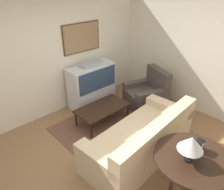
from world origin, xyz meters
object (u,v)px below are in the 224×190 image
object	(u,v)px
armchair	(147,95)
coffee_table	(102,109)
mantel_clock	(199,145)
couch	(142,140)
tv	(92,85)
table_lamp	(191,144)
console_table	(193,161)

from	to	relation	value
armchair	coffee_table	distance (m)	1.28
mantel_clock	coffee_table	bearing A→B (deg)	87.56
couch	coffee_table	distance (m)	1.26
tv	coffee_table	xyz separation A→B (m)	(-0.34, -0.79, -0.18)
couch	table_lamp	bearing A→B (deg)	70.99
coffee_table	table_lamp	size ratio (longest dim) A/B	2.98
tv	coffee_table	size ratio (longest dim) A/B	1.03
couch	console_table	world-z (taller)	couch
mantel_clock	armchair	bearing A→B (deg)	56.12
tv	couch	distance (m)	2.10
coffee_table	tv	bearing A→B (deg)	66.74
console_table	armchair	bearing A→B (deg)	53.11
armchair	mantel_clock	xyz separation A→B (m)	(-1.36, -2.02, 0.53)
couch	table_lamp	xyz separation A→B (m)	(-0.25, -1.00, 0.73)
tv	mantel_clock	xyz separation A→B (m)	(-0.43, -3.03, 0.30)
couch	table_lamp	world-z (taller)	table_lamp
couch	armchair	size ratio (longest dim) A/B	2.13
couch	coffee_table	size ratio (longest dim) A/B	1.98
mantel_clock	table_lamp	bearing A→B (deg)	179.80
tv	console_table	distance (m)	3.13
console_table	mantel_clock	bearing A→B (deg)	9.94
tv	couch	world-z (taller)	tv
tv	console_table	bearing A→B (deg)	-101.41
couch	console_table	bearing A→B (deg)	76.84
table_lamp	mantel_clock	world-z (taller)	table_lamp
tv	armchair	distance (m)	1.39
table_lamp	mantel_clock	size ratio (longest dim) A/B	2.35
tv	couch	bearing A→B (deg)	-102.92
tv	armchair	xyz separation A→B (m)	(0.92, -1.01, -0.23)
armchair	mantel_clock	bearing A→B (deg)	-14.97
couch	coffee_table	bearing A→B (deg)	-100.67
coffee_table	table_lamp	distance (m)	2.38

